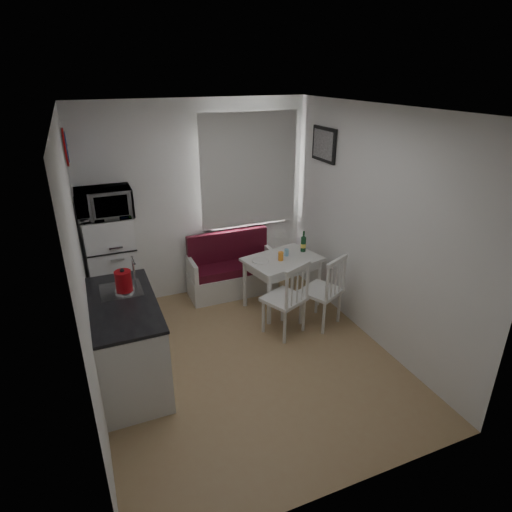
{
  "coord_description": "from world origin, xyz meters",
  "views": [
    {
      "loc": [
        -1.38,
        -3.58,
        2.91
      ],
      "look_at": [
        0.31,
        0.5,
        0.97
      ],
      "focal_mm": 30.0,
      "sensor_mm": 36.0,
      "label": 1
    }
  ],
  "objects_px": {
    "microwave": "(104,203)",
    "wine_bottle": "(303,241)",
    "dining_table": "(282,264)",
    "bench": "(232,274)",
    "kitchen_counter": "(128,341)",
    "chair_right": "(326,285)",
    "chair_left": "(288,293)",
    "kettle": "(124,281)",
    "fridge": "(114,270)"
  },
  "relations": [
    {
      "from": "kitchen_counter",
      "to": "fridge",
      "type": "bearing_deg",
      "value": 89.1
    },
    {
      "from": "dining_table",
      "to": "wine_bottle",
      "type": "relative_size",
      "value": 3.67
    },
    {
      "from": "bench",
      "to": "microwave",
      "type": "relative_size",
      "value": 2.0
    },
    {
      "from": "dining_table",
      "to": "chair_right",
      "type": "xyz_separation_m",
      "value": [
        0.25,
        -0.66,
        -0.04
      ]
    },
    {
      "from": "chair_left",
      "to": "microwave",
      "type": "xyz_separation_m",
      "value": [
        -1.78,
        1.11,
        0.96
      ]
    },
    {
      "from": "bench",
      "to": "chair_right",
      "type": "height_order",
      "value": "chair_right"
    },
    {
      "from": "microwave",
      "to": "wine_bottle",
      "type": "xyz_separation_m",
      "value": [
        2.38,
        -0.34,
        -0.7
      ]
    },
    {
      "from": "kitchen_counter",
      "to": "fridge",
      "type": "distance_m",
      "value": 1.26
    },
    {
      "from": "kitchen_counter",
      "to": "fridge",
      "type": "height_order",
      "value": "fridge"
    },
    {
      "from": "bench",
      "to": "wine_bottle",
      "type": "distance_m",
      "value": 1.12
    },
    {
      "from": "chair_right",
      "to": "fridge",
      "type": "height_order",
      "value": "fridge"
    },
    {
      "from": "dining_table",
      "to": "chair_left",
      "type": "distance_m",
      "value": 0.71
    },
    {
      "from": "bench",
      "to": "wine_bottle",
      "type": "bearing_deg",
      "value": -31.04
    },
    {
      "from": "dining_table",
      "to": "wine_bottle",
      "type": "xyz_separation_m",
      "value": [
        0.35,
        0.1,
        0.22
      ]
    },
    {
      "from": "dining_table",
      "to": "wine_bottle",
      "type": "bearing_deg",
      "value": 3.57
    },
    {
      "from": "dining_table",
      "to": "bench",
      "type": "bearing_deg",
      "value": 116.42
    },
    {
      "from": "fridge",
      "to": "wine_bottle",
      "type": "distance_m",
      "value": 2.42
    },
    {
      "from": "kitchen_counter",
      "to": "bench",
      "type": "bearing_deg",
      "value": 40.81
    },
    {
      "from": "dining_table",
      "to": "microwave",
      "type": "height_order",
      "value": "microwave"
    },
    {
      "from": "kettle",
      "to": "fridge",
      "type": "bearing_deg",
      "value": 91.6
    },
    {
      "from": "dining_table",
      "to": "microwave",
      "type": "bearing_deg",
      "value": 155.3
    },
    {
      "from": "chair_left",
      "to": "microwave",
      "type": "distance_m",
      "value": 2.31
    },
    {
      "from": "chair_left",
      "to": "fridge",
      "type": "relative_size",
      "value": 0.42
    },
    {
      "from": "kettle",
      "to": "wine_bottle",
      "type": "height_order",
      "value": "kettle"
    },
    {
      "from": "fridge",
      "to": "microwave",
      "type": "height_order",
      "value": "microwave"
    },
    {
      "from": "microwave",
      "to": "fridge",
      "type": "bearing_deg",
      "value": 90.0
    },
    {
      "from": "kettle",
      "to": "wine_bottle",
      "type": "relative_size",
      "value": 0.9
    },
    {
      "from": "kitchen_counter",
      "to": "chair_right",
      "type": "distance_m",
      "value": 2.3
    },
    {
      "from": "chair_left",
      "to": "fridge",
      "type": "height_order",
      "value": "fridge"
    },
    {
      "from": "chair_right",
      "to": "wine_bottle",
      "type": "height_order",
      "value": "wine_bottle"
    },
    {
      "from": "bench",
      "to": "wine_bottle",
      "type": "height_order",
      "value": "wine_bottle"
    },
    {
      "from": "kettle",
      "to": "wine_bottle",
      "type": "xyz_separation_m",
      "value": [
        2.35,
        0.68,
        -0.2
      ]
    },
    {
      "from": "bench",
      "to": "microwave",
      "type": "distance_m",
      "value": 1.99
    },
    {
      "from": "dining_table",
      "to": "kettle",
      "type": "height_order",
      "value": "kettle"
    },
    {
      "from": "bench",
      "to": "dining_table",
      "type": "relative_size",
      "value": 1.16
    },
    {
      "from": "kitchen_counter",
      "to": "bench",
      "type": "xyz_separation_m",
      "value": [
        1.57,
        1.35,
        -0.17
      ]
    },
    {
      "from": "chair_right",
      "to": "fridge",
      "type": "xyz_separation_m",
      "value": [
        -2.28,
        1.16,
        0.11
      ]
    },
    {
      "from": "microwave",
      "to": "wine_bottle",
      "type": "relative_size",
      "value": 2.14
    },
    {
      "from": "dining_table",
      "to": "microwave",
      "type": "distance_m",
      "value": 2.27
    },
    {
      "from": "chair_left",
      "to": "fridge",
      "type": "xyz_separation_m",
      "value": [
        -1.78,
        1.16,
        0.11
      ]
    },
    {
      "from": "wine_bottle",
      "to": "microwave",
      "type": "bearing_deg",
      "value": 171.78
    },
    {
      "from": "dining_table",
      "to": "chair_right",
      "type": "relative_size",
      "value": 1.79
    },
    {
      "from": "microwave",
      "to": "wine_bottle",
      "type": "distance_m",
      "value": 2.5
    },
    {
      "from": "bench",
      "to": "kitchen_counter",
      "type": "bearing_deg",
      "value": -139.19
    },
    {
      "from": "kitchen_counter",
      "to": "wine_bottle",
      "type": "bearing_deg",
      "value": 19.51
    },
    {
      "from": "kitchen_counter",
      "to": "fridge",
      "type": "xyz_separation_m",
      "value": [
        0.02,
        1.24,
        0.23
      ]
    },
    {
      "from": "microwave",
      "to": "kettle",
      "type": "height_order",
      "value": "microwave"
    },
    {
      "from": "chair_right",
      "to": "microwave",
      "type": "xyz_separation_m",
      "value": [
        -2.28,
        1.11,
        0.96
      ]
    },
    {
      "from": "kitchen_counter",
      "to": "microwave",
      "type": "xyz_separation_m",
      "value": [
        0.02,
        1.19,
        1.08
      ]
    },
    {
      "from": "wine_bottle",
      "to": "chair_left",
      "type": "bearing_deg",
      "value": -128.09
    }
  ]
}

